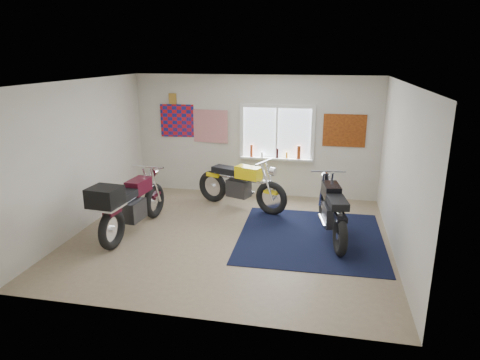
% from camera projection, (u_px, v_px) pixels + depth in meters
% --- Properties ---
extents(ground, '(5.50, 5.50, 0.00)m').
position_uv_depth(ground, '(231.00, 236.00, 7.63)').
color(ground, '#9E896B').
rests_on(ground, ground).
extents(room_shell, '(5.50, 5.50, 5.50)m').
position_uv_depth(room_shell, '(230.00, 146.00, 7.16)').
color(room_shell, white).
rests_on(room_shell, ground).
extents(navy_rug, '(2.55, 2.65, 0.01)m').
position_uv_depth(navy_rug, '(311.00, 237.00, 7.58)').
color(navy_rug, black).
rests_on(navy_rug, ground).
extents(window_assembly, '(1.66, 0.17, 1.26)m').
position_uv_depth(window_assembly, '(277.00, 137.00, 9.46)').
color(window_assembly, white).
rests_on(window_assembly, room_shell).
extents(oil_bottles, '(1.14, 0.09, 0.30)m').
position_uv_depth(oil_bottles, '(280.00, 152.00, 9.48)').
color(oil_bottles, maroon).
rests_on(oil_bottles, window_assembly).
extents(flag_display, '(1.60, 0.10, 1.17)m').
position_uv_depth(flag_display, '(173.00, 99.00, 9.71)').
color(flag_display, red).
rests_on(flag_display, room_shell).
extents(triumph_poster, '(0.90, 0.03, 0.70)m').
position_uv_depth(triumph_poster, '(344.00, 131.00, 9.15)').
color(triumph_poster, '#A54C14').
rests_on(triumph_poster, room_shell).
extents(yellow_triumph, '(2.07, 0.96, 1.09)m').
position_uv_depth(yellow_triumph, '(240.00, 186.00, 8.93)').
color(yellow_triumph, black).
rests_on(yellow_triumph, ground).
extents(black_chrome_bike, '(0.68, 2.10, 1.08)m').
position_uv_depth(black_chrome_bike, '(332.00, 212.00, 7.49)').
color(black_chrome_bike, black).
rests_on(black_chrome_bike, navy_rug).
extents(maroon_tourer, '(0.71, 2.19, 1.11)m').
position_uv_depth(maroon_tourer, '(129.00, 205.00, 7.52)').
color(maroon_tourer, black).
rests_on(maroon_tourer, ground).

